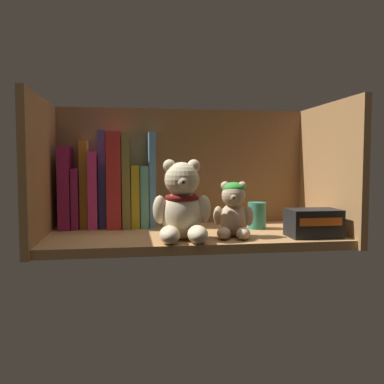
% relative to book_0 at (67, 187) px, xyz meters
% --- Properties ---
extents(shelf_board, '(0.67, 0.32, 0.02)m').
position_rel_book_0_xyz_m(shelf_board, '(0.31, -0.13, -0.11)').
color(shelf_board, '#9E7042').
rests_on(shelf_board, ground).
extents(shelf_back_panel, '(0.70, 0.01, 0.33)m').
position_rel_book_0_xyz_m(shelf_back_panel, '(0.31, 0.04, 0.04)').
color(shelf_back_panel, brown).
rests_on(shelf_back_panel, ground).
extents(shelf_side_panel_left, '(0.02, 0.34, 0.33)m').
position_rel_book_0_xyz_m(shelf_side_panel_left, '(-0.04, -0.13, 0.04)').
color(shelf_side_panel_left, '#9E7042').
rests_on(shelf_side_panel_left, ground).
extents(shelf_side_panel_right, '(0.02, 0.34, 0.33)m').
position_rel_book_0_xyz_m(shelf_side_panel_right, '(0.65, -0.13, 0.04)').
color(shelf_side_panel_right, '#9E7042').
rests_on(shelf_side_panel_right, ground).
extents(book_0, '(0.03, 0.13, 0.21)m').
position_rel_book_0_xyz_m(book_0, '(0.00, 0.00, 0.00)').
color(book_0, maroon).
rests_on(book_0, shelf_board).
extents(book_1, '(0.02, 0.12, 0.15)m').
position_rel_book_0_xyz_m(book_1, '(0.03, 0.00, -0.03)').
color(book_1, maroon).
rests_on(book_1, shelf_board).
extents(book_2, '(0.02, 0.09, 0.22)m').
position_rel_book_0_xyz_m(book_2, '(0.05, 0.00, 0.01)').
color(book_2, '#99661A').
rests_on(book_2, shelf_board).
extents(book_3, '(0.02, 0.13, 0.19)m').
position_rel_book_0_xyz_m(book_3, '(0.07, 0.00, -0.01)').
color(book_3, '#C22F75').
rests_on(book_3, shelf_board).
extents(book_4, '(0.02, 0.10, 0.25)m').
position_rel_book_0_xyz_m(book_4, '(0.09, 0.00, 0.02)').
color(book_4, navy).
rests_on(book_4, shelf_board).
extents(book_5, '(0.04, 0.15, 0.24)m').
position_rel_book_0_xyz_m(book_5, '(0.12, 0.00, 0.02)').
color(book_5, '#AB2626').
rests_on(book_5, shelf_board).
extents(book_6, '(0.02, 0.15, 0.23)m').
position_rel_book_0_xyz_m(book_6, '(0.15, 0.00, 0.01)').
color(book_6, brown).
rests_on(book_6, shelf_board).
extents(book_7, '(0.02, 0.12, 0.16)m').
position_rel_book_0_xyz_m(book_7, '(0.17, 0.00, -0.02)').
color(book_7, '#A8921C').
rests_on(book_7, shelf_board).
extents(book_8, '(0.02, 0.13, 0.16)m').
position_rel_book_0_xyz_m(book_8, '(0.20, 0.00, -0.02)').
color(book_8, teal).
rests_on(book_8, shelf_board).
extents(book_9, '(0.02, 0.11, 0.24)m').
position_rel_book_0_xyz_m(book_9, '(0.22, 0.00, 0.02)').
color(book_9, '#507FAA').
rests_on(book_9, shelf_board).
extents(teddy_bear_larger, '(0.13, 0.13, 0.17)m').
position_rel_book_0_xyz_m(teddy_bear_larger, '(0.27, -0.22, -0.03)').
color(teddy_bear_larger, beige).
rests_on(teddy_bear_larger, shelf_board).
extents(teddy_bear_smaller, '(0.09, 0.10, 0.12)m').
position_rel_book_0_xyz_m(teddy_bear_smaller, '(0.39, -0.21, -0.04)').
color(teddy_bear_smaller, tan).
rests_on(teddy_bear_smaller, shelf_board).
extents(pillar_candle, '(0.05, 0.05, 0.07)m').
position_rel_book_0_xyz_m(pillar_candle, '(0.48, -0.10, -0.07)').
color(pillar_candle, '#2D7A66').
rests_on(pillar_candle, shelf_board).
extents(small_product_box, '(0.11, 0.08, 0.06)m').
position_rel_book_0_xyz_m(small_product_box, '(0.57, -0.23, -0.07)').
color(small_product_box, black).
rests_on(small_product_box, shelf_board).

